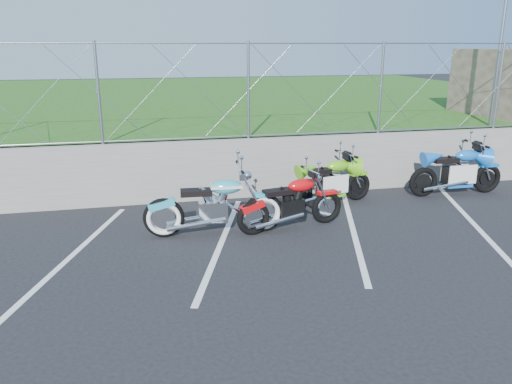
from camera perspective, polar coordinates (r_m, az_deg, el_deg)
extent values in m
plane|color=black|center=(7.66, -2.74, -8.43)|extent=(90.00, 90.00, 0.00)
cube|color=slate|center=(10.72, -6.08, 2.53)|extent=(30.00, 0.22, 1.30)
cube|color=#1F4A13|center=(20.54, -9.49, 9.11)|extent=(30.00, 20.00, 1.30)
cylinder|color=gray|center=(10.41, -6.53, 16.55)|extent=(28.00, 0.03, 0.03)
cylinder|color=gray|center=(10.58, -6.20, 6.21)|extent=(28.00, 0.03, 0.03)
cylinder|color=gray|center=(13.63, 25.91, 13.14)|extent=(0.08, 0.08, 3.00)
cube|color=silver|center=(8.57, -20.09, -6.66)|extent=(1.49, 4.31, 0.01)
cube|color=silver|center=(8.56, -3.92, -5.65)|extent=(1.49, 4.31, 0.01)
cube|color=silver|center=(9.20, 11.04, -4.31)|extent=(1.49, 4.31, 0.01)
cube|color=silver|center=(10.38, 23.30, -2.98)|extent=(1.49, 4.31, 0.01)
torus|color=black|center=(8.76, -10.49, -2.91)|extent=(0.72, 0.16, 0.71)
torus|color=black|center=(8.87, 0.85, -2.37)|extent=(0.72, 0.16, 0.71)
cube|color=silver|center=(8.75, -4.94, -2.19)|extent=(0.51, 0.33, 0.37)
ellipsoid|color=#2EA6BB|center=(8.64, -3.44, 0.60)|extent=(0.58, 0.30, 0.25)
cube|color=black|center=(8.62, -6.85, -0.04)|extent=(0.55, 0.29, 0.10)
cube|color=#2EA6BB|center=(8.77, 0.86, -0.30)|extent=(0.42, 0.19, 0.06)
cylinder|color=silver|center=(8.57, -1.87, 2.87)|extent=(0.08, 0.78, 0.03)
torus|color=black|center=(8.73, -0.32, -3.00)|extent=(0.63, 0.23, 0.62)
torus|color=black|center=(9.40, 8.06, -1.73)|extent=(0.63, 0.23, 0.62)
cube|color=black|center=(9.01, 3.93, -1.82)|extent=(0.50, 0.36, 0.34)
ellipsoid|color=red|center=(8.99, 5.21, 0.77)|extent=(0.56, 0.34, 0.23)
cube|color=black|center=(8.79, 2.47, -0.01)|extent=(0.54, 0.33, 0.09)
cube|color=red|center=(9.32, 8.13, -0.04)|extent=(0.40, 0.22, 0.06)
cylinder|color=silver|center=(9.03, 6.43, 2.40)|extent=(0.17, 0.71, 0.03)
torus|color=black|center=(10.14, 4.98, -0.30)|extent=(0.62, 0.24, 0.61)
torus|color=black|center=(10.91, 11.54, 0.64)|extent=(0.62, 0.24, 0.61)
cube|color=black|center=(10.47, 8.31, 0.71)|extent=(0.52, 0.38, 0.34)
ellipsoid|color=#66BF17|center=(10.49, 9.42, 2.98)|extent=(0.58, 0.36, 0.24)
cube|color=black|center=(10.24, 7.15, 2.34)|extent=(0.55, 0.35, 0.09)
cube|color=#66BF17|center=(10.83, 11.63, 2.08)|extent=(0.41, 0.23, 0.06)
cylinder|color=silver|center=(10.53, 10.27, 4.31)|extent=(0.18, 0.72, 0.03)
torus|color=black|center=(11.52, 18.56, 1.09)|extent=(0.66, 0.14, 0.66)
torus|color=black|center=(12.37, 24.88, 1.42)|extent=(0.66, 0.14, 0.66)
cube|color=black|center=(11.89, 21.80, 1.77)|extent=(0.51, 0.32, 0.37)
ellipsoid|color=blue|center=(11.93, 23.01, 3.86)|extent=(0.59, 0.28, 0.26)
cube|color=black|center=(11.66, 20.80, 3.44)|extent=(0.56, 0.28, 0.10)
cube|color=blue|center=(12.30, 25.05, 2.80)|extent=(0.42, 0.18, 0.07)
cylinder|color=silver|center=(11.99, 23.90, 5.07)|extent=(0.05, 0.79, 0.03)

